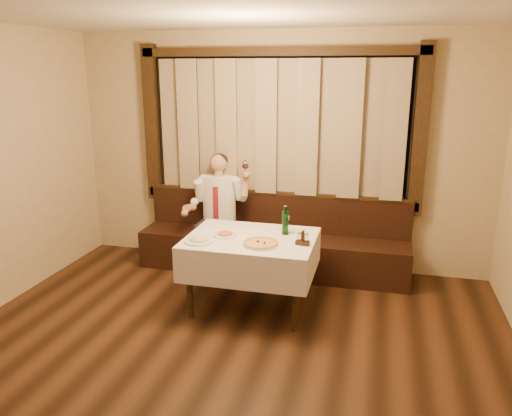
% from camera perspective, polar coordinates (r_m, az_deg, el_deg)
% --- Properties ---
extents(room, '(5.01, 6.01, 2.81)m').
position_cam_1_polar(room, '(4.07, -3.23, 3.36)').
color(room, black).
rests_on(room, ground).
extents(banquette, '(3.20, 0.61, 0.94)m').
position_cam_1_polar(banquette, '(6.03, 1.93, -4.27)').
color(banquette, black).
rests_on(banquette, ground).
extents(dining_table, '(1.27, 0.97, 0.76)m').
position_cam_1_polar(dining_table, '(4.98, -0.57, -4.48)').
color(dining_table, black).
rests_on(dining_table, ground).
extents(pizza, '(0.35, 0.35, 0.04)m').
position_cam_1_polar(pizza, '(4.72, 0.52, -4.07)').
color(pizza, white).
rests_on(pizza, dining_table).
extents(pasta_red, '(0.24, 0.24, 0.08)m').
position_cam_1_polar(pasta_red, '(4.97, -3.54, -2.82)').
color(pasta_red, white).
rests_on(pasta_red, dining_table).
extents(pasta_cream, '(0.29, 0.29, 0.10)m').
position_cam_1_polar(pasta_cream, '(4.82, -6.49, -3.42)').
color(pasta_cream, white).
rests_on(pasta_cream, dining_table).
extents(green_bottle, '(0.06, 0.06, 0.30)m').
position_cam_1_polar(green_bottle, '(4.99, 3.36, -1.63)').
color(green_bottle, '#0E4515').
rests_on(green_bottle, dining_table).
extents(table_wine_glass, '(0.08, 0.08, 0.21)m').
position_cam_1_polar(table_wine_glass, '(5.03, 3.41, -1.22)').
color(table_wine_glass, white).
rests_on(table_wine_glass, dining_table).
extents(cruet_caddy, '(0.13, 0.08, 0.14)m').
position_cam_1_polar(cruet_caddy, '(4.73, 5.34, -3.66)').
color(cruet_caddy, black).
rests_on(cruet_caddy, dining_table).
extents(seated_man, '(0.76, 0.57, 1.40)m').
position_cam_1_polar(seated_man, '(5.96, -4.39, 0.54)').
color(seated_man, black).
rests_on(seated_man, ground).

